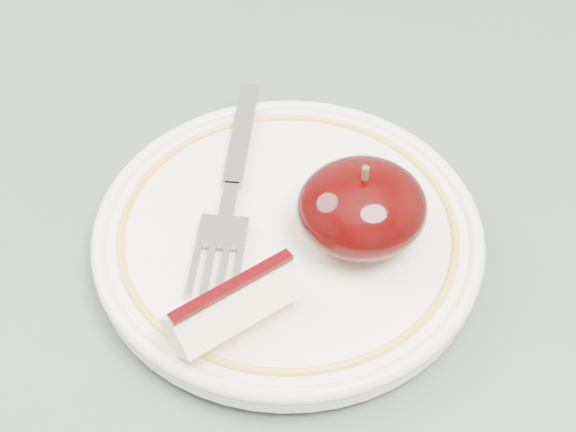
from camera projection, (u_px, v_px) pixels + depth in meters
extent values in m
cylinder|color=brown|center=(484.00, 203.00, 1.03)|extent=(0.05, 0.05, 0.71)
cube|color=#46564D|center=(208.00, 382.00, 0.43)|extent=(0.90, 0.90, 0.04)
cylinder|color=white|center=(288.00, 245.00, 0.46)|extent=(0.12, 0.12, 0.01)
cylinder|color=white|center=(288.00, 235.00, 0.46)|extent=(0.22, 0.22, 0.01)
torus|color=white|center=(288.00, 229.00, 0.45)|extent=(0.22, 0.22, 0.01)
torus|color=gold|center=(288.00, 227.00, 0.45)|extent=(0.19, 0.19, 0.00)
ellipsoid|color=black|center=(362.00, 208.00, 0.43)|extent=(0.07, 0.07, 0.04)
cylinder|color=#472D19|center=(365.00, 175.00, 0.41)|extent=(0.00, 0.00, 0.01)
cube|color=#F9EEB8|center=(234.00, 306.00, 0.40)|extent=(0.08, 0.05, 0.03)
cube|color=#310103|center=(232.00, 286.00, 0.39)|extent=(0.07, 0.03, 0.00)
cube|color=#93969C|center=(242.00, 133.00, 0.50)|extent=(0.04, 0.09, 0.00)
cube|color=#93969C|center=(229.00, 200.00, 0.46)|extent=(0.02, 0.03, 0.00)
cube|color=#93969C|center=(223.00, 232.00, 0.44)|extent=(0.03, 0.03, 0.00)
cube|color=#93969C|center=(238.00, 272.00, 0.43)|extent=(0.01, 0.04, 0.00)
cube|color=#93969C|center=(223.00, 271.00, 0.43)|extent=(0.01, 0.04, 0.00)
cube|color=#93969C|center=(208.00, 270.00, 0.43)|extent=(0.01, 0.04, 0.00)
cube|color=#93969C|center=(194.00, 269.00, 0.43)|extent=(0.01, 0.04, 0.00)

